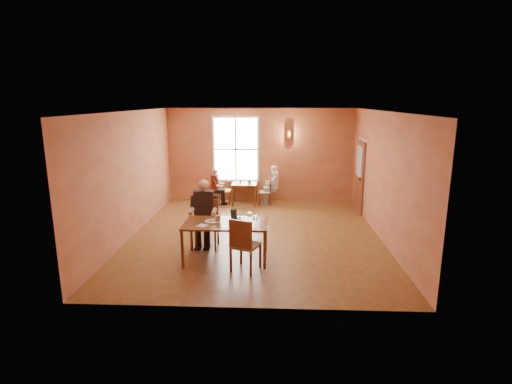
{
  "coord_description": "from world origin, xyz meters",
  "views": [
    {
      "loc": [
        0.43,
        -9.3,
        3.26
      ],
      "look_at": [
        0.0,
        0.2,
        1.05
      ],
      "focal_mm": 28.0,
      "sensor_mm": 36.0,
      "label": 1
    }
  ],
  "objects_px": {
    "chair_diner_main": "(207,225)",
    "second_table": "(245,193)",
    "chair_diner_maroon": "(224,190)",
    "diner_white": "(266,186)",
    "diner_main": "(207,217)",
    "chair_diner_white": "(265,191)",
    "diner_maroon": "(223,187)",
    "chair_empty": "(246,244)",
    "main_table": "(226,241)"
  },
  "relations": [
    {
      "from": "second_table",
      "to": "diner_white",
      "type": "bearing_deg",
      "value": 0.0
    },
    {
      "from": "main_table",
      "to": "chair_diner_white",
      "type": "relative_size",
      "value": 2.05
    },
    {
      "from": "main_table",
      "to": "chair_empty",
      "type": "xyz_separation_m",
      "value": [
        0.45,
        -0.51,
        0.13
      ]
    },
    {
      "from": "diner_white",
      "to": "main_table",
      "type": "bearing_deg",
      "value": 170.85
    },
    {
      "from": "diner_main",
      "to": "chair_empty",
      "type": "height_order",
      "value": "diner_main"
    },
    {
      "from": "chair_diner_main",
      "to": "diner_white",
      "type": "xyz_separation_m",
      "value": [
        1.23,
        3.89,
        0.07
      ]
    },
    {
      "from": "chair_diner_main",
      "to": "diner_main",
      "type": "relative_size",
      "value": 0.73
    },
    {
      "from": "diner_maroon",
      "to": "diner_white",
      "type": "bearing_deg",
      "value": 90.0
    },
    {
      "from": "chair_empty",
      "to": "diner_white",
      "type": "height_order",
      "value": "diner_white"
    },
    {
      "from": "diner_white",
      "to": "chair_diner_maroon",
      "type": "bearing_deg",
      "value": 90.0
    },
    {
      "from": "chair_empty",
      "to": "diner_white",
      "type": "relative_size",
      "value": 0.89
    },
    {
      "from": "main_table",
      "to": "chair_diner_maroon",
      "type": "height_order",
      "value": "chair_diner_maroon"
    },
    {
      "from": "chair_diner_main",
      "to": "diner_white",
      "type": "distance_m",
      "value": 4.08
    },
    {
      "from": "chair_diner_maroon",
      "to": "second_table",
      "type": "bearing_deg",
      "value": 90.0
    },
    {
      "from": "diner_white",
      "to": "diner_maroon",
      "type": "bearing_deg",
      "value": 90.0
    },
    {
      "from": "second_table",
      "to": "chair_diner_maroon",
      "type": "distance_m",
      "value": 0.66
    },
    {
      "from": "chair_diner_white",
      "to": "diner_white",
      "type": "height_order",
      "value": "diner_white"
    },
    {
      "from": "diner_main",
      "to": "chair_diner_maroon",
      "type": "xyz_separation_m",
      "value": [
        -0.1,
        3.92,
        -0.28
      ]
    },
    {
      "from": "second_table",
      "to": "chair_diner_maroon",
      "type": "height_order",
      "value": "chair_diner_maroon"
    },
    {
      "from": "chair_empty",
      "to": "diner_white",
      "type": "xyz_separation_m",
      "value": [
        0.28,
        5.05,
        0.07
      ]
    },
    {
      "from": "chair_diner_main",
      "to": "chair_diner_white",
      "type": "bearing_deg",
      "value": -107.16
    },
    {
      "from": "chair_empty",
      "to": "chair_diner_main",
      "type": "bearing_deg",
      "value": 151.93
    },
    {
      "from": "chair_diner_white",
      "to": "diner_maroon",
      "type": "height_order",
      "value": "diner_maroon"
    },
    {
      "from": "chair_diner_main",
      "to": "diner_main",
      "type": "xyz_separation_m",
      "value": [
        0.0,
        -0.03,
        0.19
      ]
    },
    {
      "from": "diner_main",
      "to": "chair_diner_white",
      "type": "height_order",
      "value": "diner_main"
    },
    {
      "from": "main_table",
      "to": "chair_diner_main",
      "type": "height_order",
      "value": "chair_diner_main"
    },
    {
      "from": "chair_empty",
      "to": "chair_diner_maroon",
      "type": "xyz_separation_m",
      "value": [
        -1.05,
        5.05,
        -0.09
      ]
    },
    {
      "from": "chair_diner_main",
      "to": "second_table",
      "type": "distance_m",
      "value": 3.94
    },
    {
      "from": "diner_main",
      "to": "chair_diner_white",
      "type": "distance_m",
      "value": 4.11
    },
    {
      "from": "chair_diner_white",
      "to": "diner_maroon",
      "type": "bearing_deg",
      "value": 90.0
    },
    {
      "from": "second_table",
      "to": "chair_diner_white",
      "type": "distance_m",
      "value": 0.65
    },
    {
      "from": "main_table",
      "to": "chair_diner_maroon",
      "type": "relative_size",
      "value": 1.91
    },
    {
      "from": "diner_main",
      "to": "second_table",
      "type": "height_order",
      "value": "diner_main"
    },
    {
      "from": "chair_empty",
      "to": "second_table",
      "type": "height_order",
      "value": "chair_empty"
    },
    {
      "from": "chair_empty",
      "to": "diner_maroon",
      "type": "height_order",
      "value": "diner_maroon"
    },
    {
      "from": "main_table",
      "to": "diner_white",
      "type": "height_order",
      "value": "diner_white"
    },
    {
      "from": "chair_diner_main",
      "to": "diner_maroon",
      "type": "height_order",
      "value": "diner_maroon"
    },
    {
      "from": "chair_diner_white",
      "to": "diner_white",
      "type": "relative_size",
      "value": 0.69
    },
    {
      "from": "second_table",
      "to": "diner_maroon",
      "type": "height_order",
      "value": "diner_maroon"
    },
    {
      "from": "chair_diner_main",
      "to": "chair_diner_white",
      "type": "relative_size",
      "value": 1.28
    },
    {
      "from": "diner_white",
      "to": "second_table",
      "type": "bearing_deg",
      "value": 90.0
    },
    {
      "from": "diner_white",
      "to": "chair_diner_maroon",
      "type": "height_order",
      "value": "diner_white"
    },
    {
      "from": "main_table",
      "to": "chair_empty",
      "type": "distance_m",
      "value": 0.69
    },
    {
      "from": "chair_diner_maroon",
      "to": "chair_diner_white",
      "type": "bearing_deg",
      "value": 90.0
    },
    {
      "from": "chair_empty",
      "to": "chair_diner_white",
      "type": "distance_m",
      "value": 5.06
    },
    {
      "from": "chair_diner_main",
      "to": "second_table",
      "type": "bearing_deg",
      "value": -98.07
    },
    {
      "from": "chair_diner_main",
      "to": "second_table",
      "type": "xyz_separation_m",
      "value": [
        0.55,
        3.89,
        -0.19
      ]
    },
    {
      "from": "second_table",
      "to": "chair_diner_main",
      "type": "bearing_deg",
      "value": -98.07
    },
    {
      "from": "main_table",
      "to": "diner_maroon",
      "type": "relative_size",
      "value": 1.54
    },
    {
      "from": "chair_diner_main",
      "to": "chair_empty",
      "type": "bearing_deg",
      "value": 129.19
    }
  ]
}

